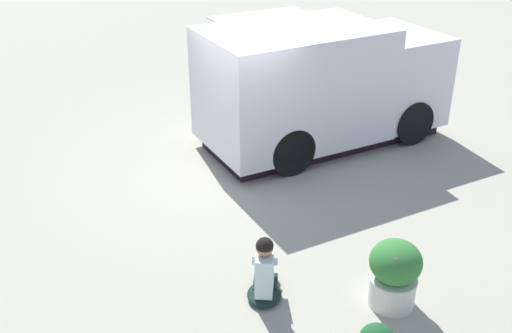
% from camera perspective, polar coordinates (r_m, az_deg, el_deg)
% --- Properties ---
extents(ground_plane, '(40.00, 40.00, 0.00)m').
position_cam_1_polar(ground_plane, '(10.87, -2.05, -0.26)').
color(ground_plane, '#A7A290').
extents(food_truck, '(4.71, 4.84, 2.33)m').
position_cam_1_polar(food_truck, '(11.62, 6.17, 7.49)').
color(food_truck, silver).
rests_on(food_truck, ground_plane).
extents(person_customer, '(0.78, 0.52, 0.91)m').
position_cam_1_polar(person_customer, '(7.65, 0.82, -10.10)').
color(person_customer, black).
rests_on(person_customer, ground_plane).
extents(planter_flowering_far, '(0.65, 0.65, 0.92)m').
position_cam_1_polar(planter_flowering_far, '(7.66, 12.99, -9.79)').
color(planter_flowering_far, silver).
rests_on(planter_flowering_far, ground_plane).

